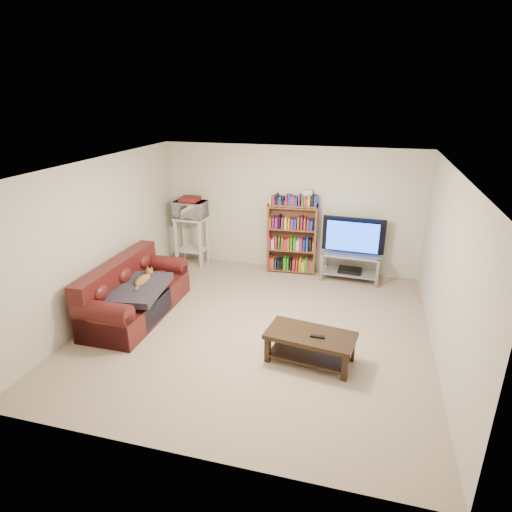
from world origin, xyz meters
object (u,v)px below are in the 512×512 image
(sofa, at_px, (133,296))
(tv_stand, at_px, (351,262))
(coffee_table, at_px, (310,342))
(bookshelf, at_px, (292,238))

(sofa, bearing_deg, tv_stand, 34.60)
(coffee_table, relative_size, bookshelf, 0.89)
(sofa, height_order, tv_stand, sofa)
(tv_stand, bearing_deg, coffee_table, -93.76)
(tv_stand, height_order, bookshelf, bookshelf)
(sofa, xyz_separation_m, tv_stand, (3.24, 2.23, 0.05))
(coffee_table, height_order, tv_stand, tv_stand)
(bookshelf, bearing_deg, coffee_table, -78.18)
(coffee_table, bearing_deg, bookshelf, 113.29)
(sofa, distance_m, coffee_table, 2.94)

